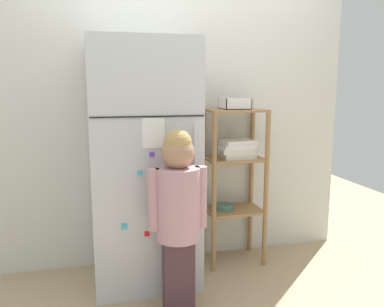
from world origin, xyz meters
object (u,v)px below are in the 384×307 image
(child_standing, at_px, (178,203))
(pantry_shelf_unit, at_px, (234,168))
(fruit_bin, at_px, (237,105))
(refrigerator, at_px, (144,165))

(child_standing, xyz_separation_m, pantry_shelf_unit, (0.56, 0.57, 0.07))
(child_standing, distance_m, fruit_bin, 0.99)
(pantry_shelf_unit, bearing_deg, fruit_bin, 40.75)
(pantry_shelf_unit, relative_size, fruit_bin, 6.02)
(refrigerator, bearing_deg, child_standing, -71.50)
(refrigerator, height_order, pantry_shelf_unit, refrigerator)
(pantry_shelf_unit, bearing_deg, child_standing, -134.81)
(refrigerator, relative_size, child_standing, 1.49)
(fruit_bin, bearing_deg, child_standing, -134.92)
(fruit_bin, bearing_deg, refrigerator, -169.05)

